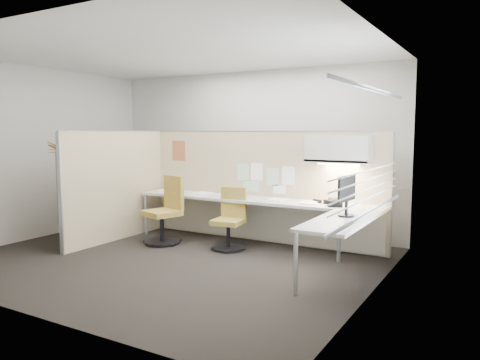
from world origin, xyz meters
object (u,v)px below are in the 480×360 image
Objects in this scene: desk at (268,210)px; phone at (335,203)px; chair_left at (166,212)px; monitor at (347,193)px; chair_right at (230,221)px.

desk is 15.33× the size of phone.
monitor is (2.96, -0.20, 0.53)m from chair_left.
chair_left reaches higher than phone.
chair_right is at bearing 170.83° from phone.
monitor reaches higher than desk.
phone is (-0.37, 0.67, -0.24)m from monitor.
chair_left reaches higher than chair_right.
monitor is at bearing -80.39° from phone.
chair_left is (-1.59, -0.43, -0.11)m from desk.
chair_right is 1.82× the size of monitor.
phone is (1.53, 0.27, 0.36)m from chair_right.
chair_left is 3.01m from monitor.
monitor is at bearing -18.93° from chair_right.
desk is 3.82× the size of chair_left.
chair_left is 1.08m from chair_right.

